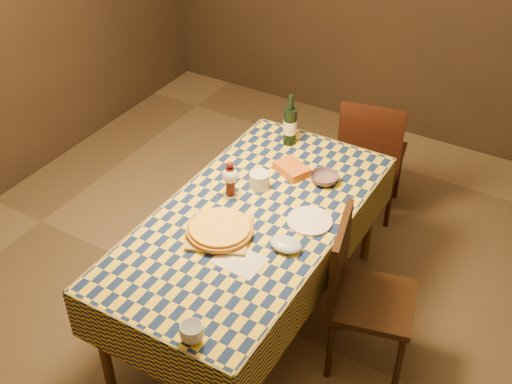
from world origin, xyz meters
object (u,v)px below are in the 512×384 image
(dining_table, at_px, (251,227))
(white_plate, at_px, (310,221))
(bowl, at_px, (324,179))
(chair_right, at_px, (359,289))
(pizza, at_px, (220,229))
(chair_far, at_px, (371,152))
(wine_bottle, at_px, (290,126))
(cutting_board, at_px, (220,233))

(dining_table, relative_size, white_plate, 7.69)
(dining_table, bearing_deg, bowl, 67.40)
(chair_right, bearing_deg, pizza, -160.88)
(chair_far, height_order, chair_right, same)
(white_plate, relative_size, chair_far, 0.26)
(pizza, relative_size, white_plate, 1.79)
(wine_bottle, bearing_deg, chair_far, 55.97)
(pizza, height_order, bowl, pizza)
(chair_right, bearing_deg, white_plate, 166.71)
(chair_far, bearing_deg, pizza, -99.68)
(dining_table, bearing_deg, chair_right, 3.20)
(dining_table, distance_m, cutting_board, 0.23)
(pizza, distance_m, chair_right, 0.79)
(dining_table, relative_size, wine_bottle, 5.53)
(chair_far, xyz_separation_m, chair_right, (0.44, -1.24, 0.00))
(white_plate, xyz_separation_m, chair_far, (-0.10, 1.16, -0.25))
(cutting_board, relative_size, chair_far, 0.33)
(chair_right, bearing_deg, wine_bottle, 138.30)
(wine_bottle, xyz_separation_m, chair_right, (0.80, -0.71, -0.37))
(dining_table, relative_size, bowl, 11.41)
(cutting_board, bearing_deg, wine_bottle, 96.22)
(chair_far, bearing_deg, chair_right, -70.36)
(pizza, height_order, chair_right, chair_right)
(wine_bottle, distance_m, white_plate, 0.79)
(wine_bottle, bearing_deg, dining_table, -77.32)
(wine_bottle, xyz_separation_m, white_plate, (0.46, -0.63, -0.12))
(cutting_board, bearing_deg, pizza, 180.00)
(chair_far, bearing_deg, white_plate, -85.06)
(bowl, bearing_deg, chair_right, -45.75)
(dining_table, distance_m, bowl, 0.53)
(cutting_board, bearing_deg, chair_right, 19.12)
(dining_table, height_order, wine_bottle, wine_bottle)
(pizza, bearing_deg, wine_bottle, 96.22)
(white_plate, bearing_deg, chair_right, -13.29)
(pizza, bearing_deg, white_plate, 42.37)
(chair_right, bearing_deg, cutting_board, -160.88)
(cutting_board, xyz_separation_m, chair_far, (0.25, 1.48, -0.26))
(cutting_board, bearing_deg, white_plate, 42.37)
(pizza, distance_m, wine_bottle, 0.96)
(cutting_board, height_order, chair_far, chair_far)
(pizza, bearing_deg, dining_table, 72.67)
(wine_bottle, height_order, white_plate, wine_bottle)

